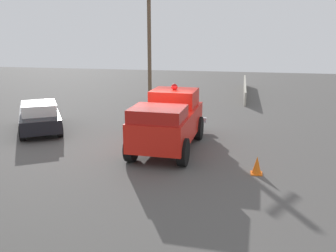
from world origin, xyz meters
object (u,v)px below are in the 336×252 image
Objects in this scene: utility_pole at (149,44)px; lawn_chair_spare at (147,117)px; vintage_fire_truck at (169,120)px; traffic_cone at (257,165)px; lawn_chair_by_car at (176,110)px; classic_hot_rod at (39,116)px.

lawn_chair_spare is at bearing 12.75° from utility_pole.
utility_pole is (-10.55, -3.43, 2.69)m from vintage_fire_truck.
traffic_cone is at bearing 56.49° from vintage_fire_truck.
vintage_fire_truck is at bearing 6.35° from lawn_chair_by_car.
traffic_cone is (3.76, 10.30, -0.44)m from classic_hot_rod.
traffic_cone is (7.08, 4.06, -0.28)m from lawn_chair_by_car.
classic_hot_rod is 10.21m from utility_pole.
utility_pole is at bearing -151.62° from traffic_cone.
utility_pole reaches higher than lawn_chair_by_car.
classic_hot_rod is 5.27m from lawn_chair_spare.
vintage_fire_truck is 11.41m from utility_pole.
utility_pole reaches higher than lawn_chair_spare.
classic_hot_rod is at bearing -110.05° from traffic_cone.
lawn_chair_spare is (-2.74, -1.67, -0.61)m from vintage_fire_truck.
lawn_chair_spare reaches higher than traffic_cone.
lawn_chair_by_car is at bearing -173.65° from vintage_fire_truck.
utility_pole is (-5.80, -2.90, 3.29)m from lawn_chair_by_car.
vintage_fire_truck reaches higher than traffic_cone.
lawn_chair_by_car is 2.30m from lawn_chair_spare.
utility_pole is at bearing -153.43° from lawn_chair_by_car.
traffic_cone is at bearing 69.95° from classic_hot_rod.
traffic_cone is (12.89, 6.96, -3.58)m from utility_pole.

